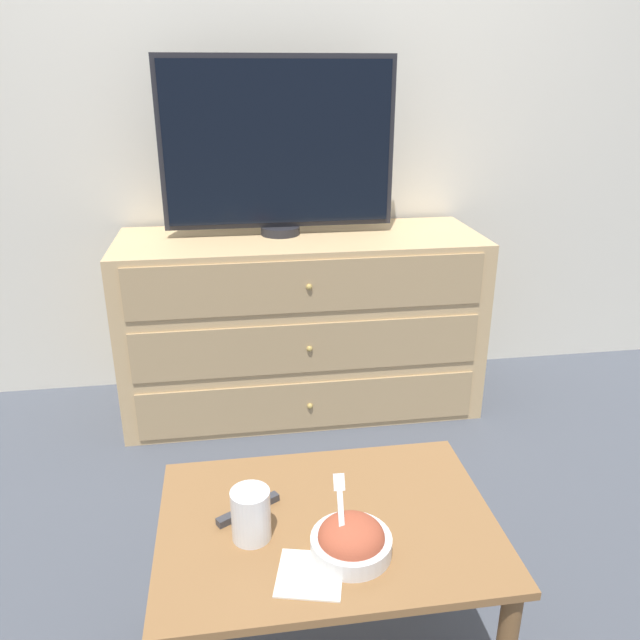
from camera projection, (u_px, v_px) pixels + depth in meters
name	position (u px, v px, depth m)	size (l,w,h in m)	color
ground_plane	(289.00, 373.00, 3.17)	(12.00, 12.00, 0.00)	#474C56
wall_back	(283.00, 103.00, 2.71)	(12.00, 0.05, 2.60)	silver
dresser	(301.00, 323.00, 2.75)	(1.52, 0.56, 0.78)	tan
tv	(278.00, 146.00, 2.51)	(0.95, 0.16, 0.71)	#232328
coffee_table	(327.00, 546.00, 1.47)	(0.77, 0.55, 0.46)	olive
takeout_bowl	(351.00, 540.00, 1.33)	(0.18, 0.18, 0.17)	silver
drink_cup	(251.00, 517.00, 1.37)	(0.09, 0.09, 0.12)	beige
napkin	(310.00, 574.00, 1.28)	(0.16, 0.16, 0.00)	silver
remote_control	(248.00, 509.00, 1.46)	(0.15, 0.10, 0.02)	#38383D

